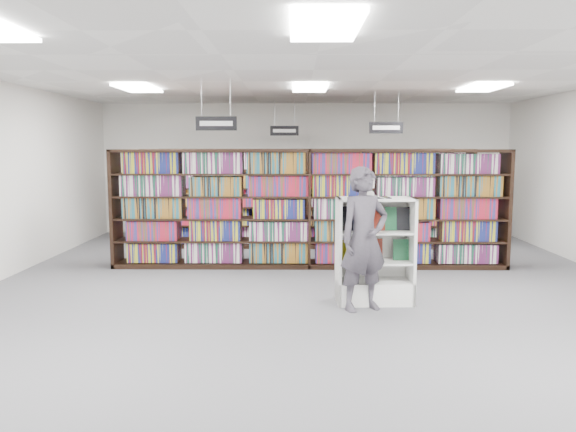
{
  "coord_description": "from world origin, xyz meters",
  "views": [
    {
      "loc": [
        -0.25,
        -7.94,
        2.14
      ],
      "look_at": [
        -0.36,
        0.5,
        1.1
      ],
      "focal_mm": 35.0,
      "sensor_mm": 36.0,
      "label": 1
    }
  ],
  "objects_px": {
    "endcap_display": "(374,267)",
    "shopper": "(364,239)",
    "bookshelf_row_near": "(309,209)",
    "open_book": "(369,195)"
  },
  "relations": [
    {
      "from": "endcap_display",
      "to": "shopper",
      "type": "height_order",
      "value": "shopper"
    },
    {
      "from": "bookshelf_row_near",
      "to": "endcap_display",
      "type": "relative_size",
      "value": 4.8
    },
    {
      "from": "open_book",
      "to": "bookshelf_row_near",
      "type": "bearing_deg",
      "value": 100.92
    },
    {
      "from": "endcap_display",
      "to": "open_book",
      "type": "bearing_deg",
      "value": -148.62
    },
    {
      "from": "endcap_display",
      "to": "open_book",
      "type": "relative_size",
      "value": 2.61
    },
    {
      "from": "bookshelf_row_near",
      "to": "shopper",
      "type": "relative_size",
      "value": 3.71
    },
    {
      "from": "open_book",
      "to": "shopper",
      "type": "relative_size",
      "value": 0.3
    },
    {
      "from": "open_book",
      "to": "shopper",
      "type": "bearing_deg",
      "value": -113.12
    },
    {
      "from": "bookshelf_row_near",
      "to": "open_book",
      "type": "height_order",
      "value": "bookshelf_row_near"
    },
    {
      "from": "bookshelf_row_near",
      "to": "endcap_display",
      "type": "height_order",
      "value": "bookshelf_row_near"
    }
  ]
}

